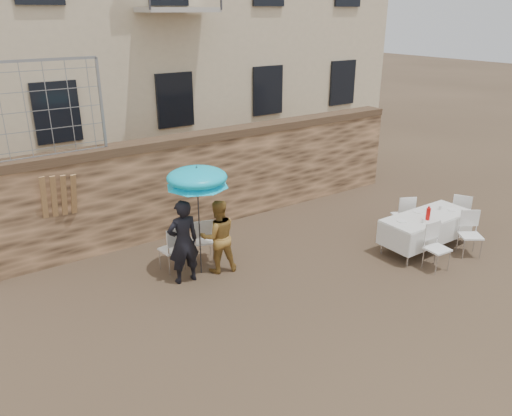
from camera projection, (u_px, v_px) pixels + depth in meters
ground at (314, 337)px, 7.93m from camera, size 80.00×80.00×0.00m
stone_wall at (172, 187)px, 11.35m from camera, size 13.00×0.50×2.20m
chain_link_fence at (14, 113)px, 9.04m from camera, size 3.20×0.06×1.80m
man_suit at (183, 242)px, 9.27m from camera, size 0.63×0.44×1.65m
woman_dress at (218, 236)px, 9.70m from camera, size 0.85×0.73×1.49m
umbrella at (197, 181)px, 9.16m from camera, size 1.17×1.17×2.03m
couple_chair_left at (172, 248)px, 9.82m from camera, size 0.54×0.54×0.96m
couple_chair_right at (203, 239)px, 10.19m from camera, size 0.60×0.60×0.96m
banquet_table at (427, 217)px, 10.62m from camera, size 2.10×0.85×0.78m
soda_bottle at (428, 214)px, 10.34m from camera, size 0.09×0.09×0.26m
table_chair_front_left at (438, 248)px, 9.82m from camera, size 0.52×0.52×0.96m
table_chair_front_right at (471, 235)px, 10.40m from camera, size 0.67×0.67×0.96m
table_chair_back at (403, 214)px, 11.43m from camera, size 0.64×0.64×0.96m
table_chair_side at (461, 213)px, 11.53m from camera, size 0.65×0.65×0.96m
wood_planks at (62, 218)px, 9.91m from camera, size 0.70×0.20×2.00m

